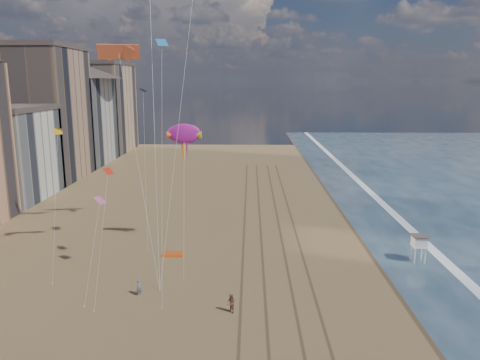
% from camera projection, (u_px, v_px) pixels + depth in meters
% --- Properties ---
extents(wet_sand, '(260.00, 260.00, 0.00)m').
position_uv_depth(wet_sand, '(376.00, 222.00, 71.84)').
color(wet_sand, '#42301E').
rests_on(wet_sand, ground).
extents(foam, '(260.00, 260.00, 0.00)m').
position_uv_depth(foam, '(403.00, 222.00, 71.75)').
color(foam, white).
rests_on(foam, ground).
extents(tracks, '(7.68, 120.00, 0.01)m').
position_uv_depth(tracks, '(272.00, 243.00, 62.43)').
color(tracks, brown).
rests_on(tracks, ground).
extents(buildings, '(34.72, 131.35, 29.00)m').
position_uv_depth(buildings, '(29.00, 120.00, 95.53)').
color(buildings, '#C6B284').
rests_on(buildings, ground).
extents(lifeguard_stand, '(1.84, 1.84, 3.31)m').
position_uv_depth(lifeguard_stand, '(419.00, 242.00, 55.55)').
color(lifeguard_stand, white).
rests_on(lifeguard_stand, ground).
extents(grounded_kite, '(2.50, 1.62, 0.28)m').
position_uv_depth(grounded_kite, '(173.00, 254.00, 58.17)').
color(grounded_kite, '#DE4E12').
rests_on(grounded_kite, ground).
extents(show_kite, '(4.31, 5.29, 17.69)m').
position_uv_depth(show_kite, '(184.00, 134.00, 57.77)').
color(show_kite, '#AE1A94').
rests_on(show_kite, ground).
extents(kite_flyer_a, '(0.70, 0.70, 1.64)m').
position_uv_depth(kite_flyer_a, '(139.00, 288.00, 47.16)').
color(kite_flyer_a, slate).
rests_on(kite_flyer_a, ground).
extents(kite_flyer_b, '(1.13, 1.16, 1.89)m').
position_uv_depth(kite_flyer_b, '(231.00, 303.00, 43.51)').
color(kite_flyer_b, '#93554B').
rests_on(kite_flyer_b, ground).
extents(small_kites, '(14.83, 16.46, 17.73)m').
position_uv_depth(small_kites, '(116.00, 120.00, 53.84)').
color(small_kites, orange).
rests_on(small_kites, ground).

